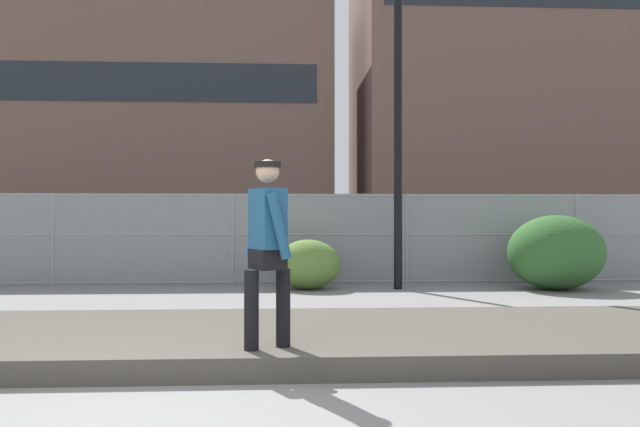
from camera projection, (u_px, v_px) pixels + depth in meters
name	position (u px, v px, depth m)	size (l,w,h in m)	color
gravel_berm	(184.00, 339.00, 6.78)	(14.25, 2.87, 0.22)	#4C473F
skateboard	(267.00, 367.00, 5.78)	(0.81, 0.52, 0.07)	#2D608C
skater	(267.00, 247.00, 5.79)	(0.69, 0.62, 1.84)	gray
chain_fence	(233.00, 239.00, 13.11)	(21.41, 0.06, 1.85)	gray
street_lamp	(398.00, 72.00, 12.41)	(0.44, 0.44, 6.67)	black
library_building	(125.00, 123.00, 46.17)	(29.08, 10.20, 15.97)	brown
office_block	(490.00, 63.00, 47.61)	(19.47, 14.33, 25.26)	brown
shrub_left	(308.00, 264.00, 12.34)	(1.23, 1.00, 0.95)	#567A33
shrub_center	(556.00, 252.00, 12.26)	(1.83, 1.50, 1.41)	#2D5B28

